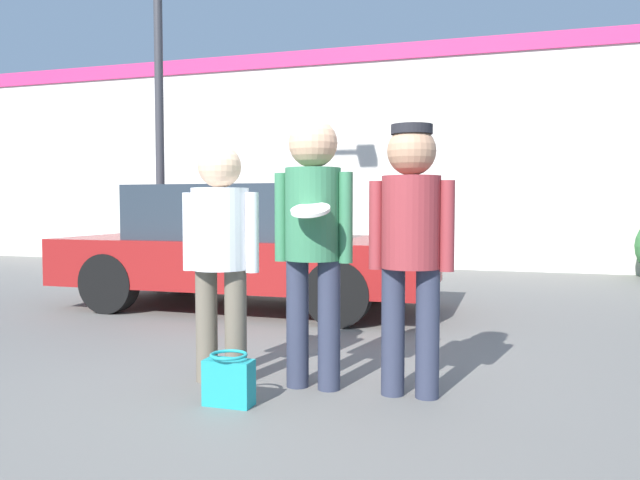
{
  "coord_description": "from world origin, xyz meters",
  "views": [
    {
      "loc": [
        1.46,
        -3.91,
        1.23
      ],
      "look_at": [
        0.19,
        0.14,
        0.98
      ],
      "focal_mm": 35.0,
      "sensor_mm": 36.0,
      "label": 1
    }
  ],
  "objects_px": {
    "person_right": "(411,233)",
    "parked_car_near": "(248,246)",
    "handbag": "(229,380)",
    "person_middle_with_frisbee": "(313,226)",
    "street_lamp": "(174,36)",
    "person_left": "(220,241)"
  },
  "relations": [
    {
      "from": "person_right",
      "to": "parked_car_near",
      "type": "xyz_separation_m",
      "value": [
        -2.41,
        2.9,
        -0.32
      ]
    },
    {
      "from": "parked_car_near",
      "to": "handbag",
      "type": "height_order",
      "value": "parked_car_near"
    },
    {
      "from": "person_middle_with_frisbee",
      "to": "handbag",
      "type": "bearing_deg",
      "value": -127.39
    },
    {
      "from": "street_lamp",
      "to": "parked_car_near",
      "type": "bearing_deg",
      "value": -30.91
    },
    {
      "from": "person_middle_with_frisbee",
      "to": "parked_car_near",
      "type": "distance_m",
      "value": 3.43
    },
    {
      "from": "person_right",
      "to": "street_lamp",
      "type": "height_order",
      "value": "street_lamp"
    },
    {
      "from": "parked_car_near",
      "to": "handbag",
      "type": "xyz_separation_m",
      "value": [
        1.39,
        -3.42,
        -0.57
      ]
    },
    {
      "from": "person_middle_with_frisbee",
      "to": "parked_car_near",
      "type": "height_order",
      "value": "person_middle_with_frisbee"
    },
    {
      "from": "person_left",
      "to": "street_lamp",
      "type": "xyz_separation_m",
      "value": [
        -2.61,
        3.87,
        2.56
      ]
    },
    {
      "from": "parked_car_near",
      "to": "handbag",
      "type": "bearing_deg",
      "value": -67.84
    },
    {
      "from": "person_middle_with_frisbee",
      "to": "parked_car_near",
      "type": "xyz_separation_m",
      "value": [
        -1.77,
        2.92,
        -0.35
      ]
    },
    {
      "from": "person_left",
      "to": "person_right",
      "type": "height_order",
      "value": "person_right"
    },
    {
      "from": "person_right",
      "to": "street_lamp",
      "type": "relative_size",
      "value": 0.3
    },
    {
      "from": "person_left",
      "to": "parked_car_near",
      "type": "bearing_deg",
      "value": 110.69
    },
    {
      "from": "person_right",
      "to": "handbag",
      "type": "distance_m",
      "value": 1.45
    },
    {
      "from": "person_middle_with_frisbee",
      "to": "handbag",
      "type": "distance_m",
      "value": 1.12
    },
    {
      "from": "handbag",
      "to": "person_left",
      "type": "bearing_deg",
      "value": 121.42
    },
    {
      "from": "person_right",
      "to": "handbag",
      "type": "xyz_separation_m",
      "value": [
        -1.02,
        -0.51,
        -0.89
      ]
    },
    {
      "from": "parked_car_near",
      "to": "street_lamp",
      "type": "relative_size",
      "value": 0.75
    },
    {
      "from": "person_left",
      "to": "person_middle_with_frisbee",
      "type": "bearing_deg",
      "value": 5.39
    },
    {
      "from": "street_lamp",
      "to": "handbag",
      "type": "height_order",
      "value": "street_lamp"
    },
    {
      "from": "person_middle_with_frisbee",
      "to": "parked_car_near",
      "type": "relative_size",
      "value": 0.41
    }
  ]
}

